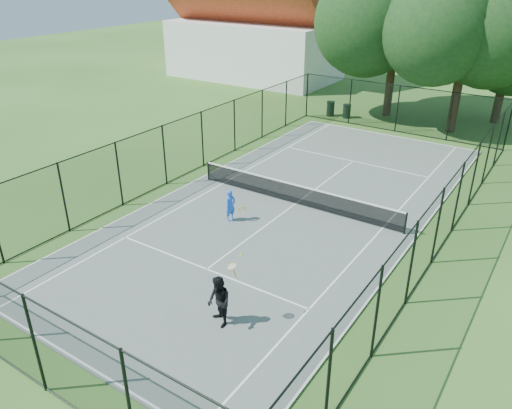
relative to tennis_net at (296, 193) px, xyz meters
The scene contains 12 objects.
ground 0.58m from the tennis_net, ahead, with size 120.00×120.00×0.00m, color #356121.
tennis_court 0.55m from the tennis_net, ahead, with size 11.00×24.00×0.06m, color slate.
tennis_net is the anchor object (origin of this frame).
fence 0.92m from the tennis_net, ahead, with size 13.10×26.10×3.00m.
tree_near_left 17.48m from the tennis_net, 96.46° to the left, with size 7.61×7.61×9.92m.
tree_near_mid 16.12m from the tennis_net, 78.82° to the left, with size 6.93×6.93×9.06m.
tree_near_right 19.85m from the tennis_net, 75.17° to the left, with size 5.41×5.41×7.47m.
building 28.14m from the tennis_net, 127.69° to the left, with size 15.30×8.15×11.87m.
trash_bin_left 14.92m from the tennis_net, 110.05° to the left, with size 0.58×0.58×1.03m.
trash_bin_right 14.73m from the tennis_net, 105.52° to the left, with size 0.58×0.58×0.95m.
player_blue 3.27m from the tennis_net, 117.43° to the right, with size 0.79×0.55×1.38m.
player_black 8.79m from the tennis_net, 75.59° to the right, with size 1.00×1.13×2.26m.
Camera 1 is at (9.71, -17.86, 9.91)m, focal length 35.00 mm.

